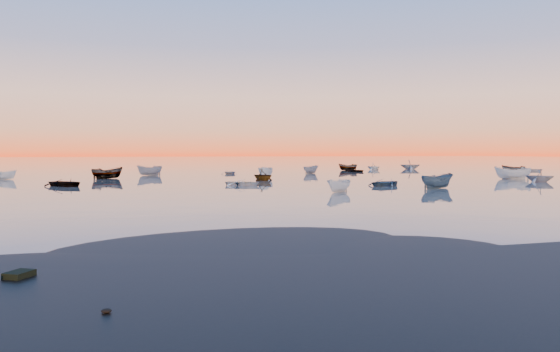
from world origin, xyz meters
name	(u,v)px	position (x,y,z in m)	size (l,w,h in m)	color
ground	(191,168)	(0.00, 100.00, 0.00)	(600.00, 600.00, 0.00)	#70665D
mud_lobes	(533,235)	(0.00, -1.00, 0.01)	(140.00, 6.00, 0.07)	black
moored_fleet	(240,178)	(0.00, 53.00, 0.00)	(124.00, 58.00, 1.20)	silver
boat_near_left	(243,185)	(-3.72, 36.15, 0.00)	(3.65, 1.52, 0.91)	silver
boat_near_center	(437,188)	(13.06, 25.83, 0.00)	(4.10, 1.74, 1.42)	#334C61
boat_near_right	(539,182)	(31.00, 32.05, 0.00)	(3.32, 1.49, 1.16)	gray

